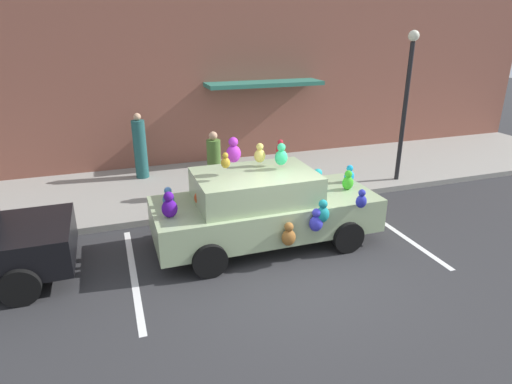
{
  "coord_description": "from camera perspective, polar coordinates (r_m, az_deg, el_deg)",
  "views": [
    {
      "loc": [
        -2.98,
        -6.19,
        4.23
      ],
      "look_at": [
        -0.14,
        1.99,
        0.9
      ],
      "focal_mm": 30.59,
      "sensor_mm": 36.0,
      "label": 1
    }
  ],
  "objects": [
    {
      "name": "pedestrian_walking_past",
      "position": [
        12.66,
        -14.91,
        5.56
      ],
      "size": [
        0.36,
        0.36,
        1.84
      ],
      "color": "#225656",
      "rests_on": "sidewalk"
    },
    {
      "name": "parking_stripe_rear",
      "position": [
        8.34,
        -15.74,
        -10.29
      ],
      "size": [
        0.12,
        3.6,
        0.01
      ],
      "primitive_type": "cube",
      "color": "silver",
      "rests_on": "ground"
    },
    {
      "name": "plush_covered_car",
      "position": [
        8.76,
        0.99,
        -1.95
      ],
      "size": [
        4.49,
        2.11,
        2.27
      ],
      "color": "#9DB386",
      "rests_on": "ground"
    },
    {
      "name": "pedestrian_near_shopfront",
      "position": [
        10.96,
        -5.49,
        3.34
      ],
      "size": [
        0.34,
        0.34,
        1.65
      ],
      "color": "#4B7230",
      "rests_on": "sidewalk"
    },
    {
      "name": "sidewalk",
      "position": [
        12.3,
        -3.99,
        1.25
      ],
      "size": [
        24.0,
        4.0,
        0.15
      ],
      "primitive_type": "cube",
      "color": "gray",
      "rests_on": "ground"
    },
    {
      "name": "teddy_bear_on_sidewalk",
      "position": [
        10.67,
        -6.52,
        0.5
      ],
      "size": [
        0.41,
        0.34,
        0.78
      ],
      "color": "pink",
      "rests_on": "sidewalk"
    },
    {
      "name": "storefront_building",
      "position": [
        13.7,
        -6.74,
        16.57
      ],
      "size": [
        24.0,
        1.25,
        6.4
      ],
      "color": "brown",
      "rests_on": "ground"
    },
    {
      "name": "street_lamp_post",
      "position": [
        12.4,
        19.12,
        12.23
      ],
      "size": [
        0.28,
        0.28,
        3.96
      ],
      "color": "black",
      "rests_on": "sidewalk"
    },
    {
      "name": "parking_stripe_front",
      "position": [
        10.11,
        17.58,
        -4.73
      ],
      "size": [
        0.12,
        3.6,
        0.01
      ],
      "primitive_type": "cube",
      "color": "silver",
      "rests_on": "ground"
    },
    {
      "name": "ground_plane",
      "position": [
        8.07,
        5.68,
        -10.71
      ],
      "size": [
        60.0,
        60.0,
        0.0
      ],
      "primitive_type": "plane",
      "color": "#2D2D30"
    }
  ]
}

